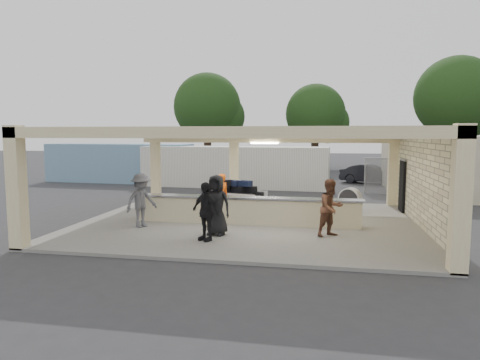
% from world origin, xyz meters
% --- Properties ---
extents(ground, '(120.00, 120.00, 0.00)m').
position_xyz_m(ground, '(0.00, 0.00, 0.00)').
color(ground, '#2D2C2F').
rests_on(ground, ground).
extents(pavilion, '(12.01, 10.00, 3.55)m').
position_xyz_m(pavilion, '(0.21, 0.66, 1.35)').
color(pavilion, slate).
rests_on(pavilion, ground).
extents(baggage_counter, '(8.20, 0.58, 0.98)m').
position_xyz_m(baggage_counter, '(0.00, -0.50, 0.59)').
color(baggage_counter, beige).
rests_on(baggage_counter, pavilion).
extents(luggage_cart, '(2.48, 1.87, 1.29)m').
position_xyz_m(luggage_cart, '(-0.84, 1.89, 0.82)').
color(luggage_cart, silver).
rests_on(luggage_cart, pavilion).
extents(drum_fan, '(0.97, 0.78, 1.05)m').
position_xyz_m(drum_fan, '(3.80, 2.27, 0.66)').
color(drum_fan, silver).
rests_on(drum_fan, pavilion).
extents(baggage_handler, '(0.68, 0.68, 1.70)m').
position_xyz_m(baggage_handler, '(-1.13, 0.47, 0.95)').
color(baggage_handler, '#F2570C').
rests_on(baggage_handler, pavilion).
extents(passenger_a, '(0.93, 0.85, 1.81)m').
position_xyz_m(passenger_a, '(2.94, -1.86, 1.01)').
color(passenger_a, brown).
rests_on(passenger_a, pavilion).
extents(passenger_b, '(1.09, 0.84, 1.78)m').
position_xyz_m(passenger_b, '(-0.78, -3.08, 0.99)').
color(passenger_b, black).
rests_on(passenger_b, pavilion).
extents(passenger_c, '(0.98, 1.24, 1.86)m').
position_xyz_m(passenger_c, '(-3.45, -1.70, 1.03)').
color(passenger_c, '#4F4F54').
rests_on(passenger_c, pavilion).
extents(passenger_d, '(0.99, 0.52, 1.93)m').
position_xyz_m(passenger_d, '(-0.64, -2.30, 1.06)').
color(passenger_d, black).
rests_on(passenger_d, pavilion).
extents(car_white_a, '(5.85, 3.21, 1.60)m').
position_xyz_m(car_white_a, '(9.52, 12.12, 0.80)').
color(car_white_a, silver).
rests_on(car_white_a, ground).
extents(car_white_b, '(4.74, 2.05, 1.46)m').
position_xyz_m(car_white_b, '(11.02, 14.50, 0.73)').
color(car_white_b, silver).
rests_on(car_white_b, ground).
extents(car_dark, '(4.06, 2.67, 1.28)m').
position_xyz_m(car_dark, '(5.86, 14.11, 0.64)').
color(car_dark, black).
rests_on(car_dark, ground).
extents(container_white, '(11.75, 2.97, 2.52)m').
position_xyz_m(container_white, '(-2.73, 10.77, 1.26)').
color(container_white, white).
rests_on(container_white, ground).
extents(container_blue, '(10.23, 3.01, 2.63)m').
position_xyz_m(container_blue, '(-11.09, 12.02, 1.31)').
color(container_blue, '#6C8DAD').
rests_on(container_blue, ground).
extents(tree_left, '(6.60, 6.30, 9.00)m').
position_xyz_m(tree_left, '(-7.68, 24.16, 5.59)').
color(tree_left, '#382619').
rests_on(tree_left, ground).
extents(tree_mid, '(6.00, 5.60, 8.00)m').
position_xyz_m(tree_mid, '(2.32, 26.16, 4.96)').
color(tree_mid, '#382619').
rests_on(tree_mid, ground).
extents(tree_right, '(7.20, 7.00, 10.00)m').
position_xyz_m(tree_right, '(14.32, 25.16, 6.21)').
color(tree_right, '#382619').
rests_on(tree_right, ground).
extents(adjacent_building, '(6.00, 8.00, 3.20)m').
position_xyz_m(adjacent_building, '(9.50, 10.00, 1.60)').
color(adjacent_building, beige).
rests_on(adjacent_building, ground).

